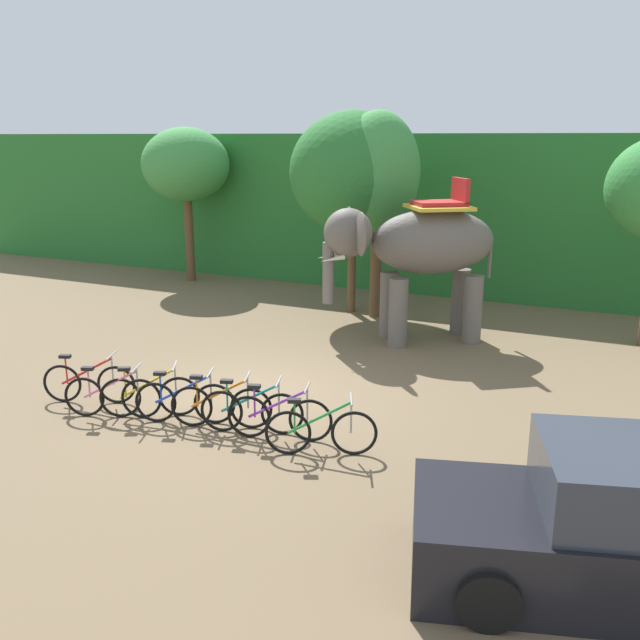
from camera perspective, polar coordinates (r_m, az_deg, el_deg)
ground_plane at (r=13.03m, az=-5.62°, el=-6.11°), size 80.00×80.00×0.00m
foliage_hedge at (r=23.74m, az=9.82°, el=9.27°), size 36.00×6.00×4.77m
tree_far_right at (r=23.03m, az=-11.11°, el=12.51°), size 2.82×2.82×4.98m
tree_center_left at (r=18.43m, az=2.75°, el=12.13°), size 3.35×3.35×5.36m
tree_right at (r=17.92m, az=4.82°, el=12.06°), size 2.17×2.17×5.34m
elephant at (r=15.95m, az=8.21°, el=5.93°), size 3.95×3.38×3.78m
bike_red at (r=13.10m, az=-18.69°, el=-4.95°), size 1.61×0.75×0.92m
bike_pink at (r=12.32m, az=-16.89°, el=-6.08°), size 1.61×0.74×0.92m
bike_yellow at (r=12.18m, az=-14.01°, el=-6.11°), size 1.52×0.89×0.92m
bike_blue at (r=11.79m, az=-11.20°, el=-6.66°), size 1.61×0.75×0.92m
bike_orange at (r=11.51m, az=-8.24°, el=-7.07°), size 1.62×0.73×0.92m
bike_teal at (r=11.24m, az=-5.73°, el=-7.53°), size 1.64×0.69×0.92m
bike_purple at (r=10.98m, az=-3.42°, el=-8.04°), size 1.65×0.65×0.92m
bike_green at (r=10.46m, az=0.07°, el=-9.24°), size 1.58×0.80×0.92m
parked_car at (r=8.20m, az=23.70°, el=-15.82°), size 4.54×2.94×1.60m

